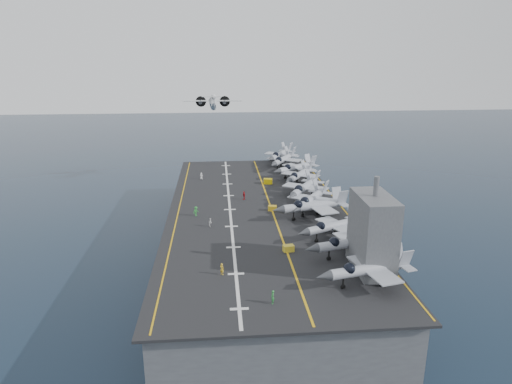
{
  "coord_description": "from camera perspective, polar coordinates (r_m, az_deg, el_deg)",
  "views": [
    {
      "loc": [
        -8.34,
        -93.08,
        42.91
      ],
      "look_at": [
        0.0,
        4.0,
        13.0
      ],
      "focal_mm": 32.0,
      "sensor_mm": 36.0,
      "label": 1
    }
  ],
  "objects": [
    {
      "name": "fighter_jet_5",
      "position": [
        105.97,
        6.04,
        0.64
      ],
      "size": [
        17.1,
        18.81,
        5.44
      ],
      "primitive_type": null,
      "color": "gray",
      "rests_on": "flight_deck"
    },
    {
      "name": "fighter_jet_2",
      "position": [
        84.28,
        9.76,
        -4.09
      ],
      "size": [
        16.75,
        14.47,
        4.89
      ],
      "primitive_type": null,
      "color": "#979EA6",
      "rests_on": "flight_deck"
    },
    {
      "name": "fighter_jet_6",
      "position": [
        117.67,
        5.43,
        2.22
      ],
      "size": [
        16.03,
        17.42,
        5.03
      ],
      "primitive_type": null,
      "color": "#9AA4AC",
      "rests_on": "flight_deck"
    },
    {
      "name": "fighter_jet_3",
      "position": [
        93.44,
        7.27,
        -1.61
      ],
      "size": [
        18.43,
        14.61,
        5.62
      ],
      "primitive_type": null,
      "color": "gray",
      "rests_on": "flight_deck"
    },
    {
      "name": "fighter_jet_1",
      "position": [
        77.18,
        11.9,
        -6.12
      ],
      "size": [
        17.01,
        13.43,
        5.2
      ],
      "primitive_type": null,
      "color": "#90969F",
      "rests_on": "flight_deck"
    },
    {
      "name": "fighter_jet_8",
      "position": [
        134.11,
        3.41,
        4.16
      ],
      "size": [
        16.35,
        18.12,
        5.24
      ],
      "primitive_type": null,
      "color": "#9299A0",
      "rests_on": "flight_deck"
    },
    {
      "name": "ground",
      "position": [
        102.83,
        0.19,
        -7.6
      ],
      "size": [
        500.0,
        500.0,
        0.0
      ],
      "primitive_type": "plane",
      "color": "#142135",
      "rests_on": "ground"
    },
    {
      "name": "fighter_jet_9",
      "position": [
        140.63,
        3.02,
        4.77
      ],
      "size": [
        16.35,
        18.12,
        5.24
      ],
      "primitive_type": null,
      "color": "#9299A0",
      "rests_on": "flight_deck"
    },
    {
      "name": "fighter_jet_0",
      "position": [
        68.92,
        13.97,
        -9.22
      ],
      "size": [
        16.76,
        13.09,
        5.16
      ],
      "primitive_type": null,
      "color": "#919BA1",
      "rests_on": "flight_deck"
    },
    {
      "name": "landing_centerline",
      "position": [
        98.61,
        -3.28,
        -2.2
      ],
      "size": [
        0.5,
        90.0,
        0.02
      ],
      "primitive_type": "cube",
      "color": "silver",
      "rests_on": "flight_deck"
    },
    {
      "name": "flight_deck",
      "position": [
        99.01,
        0.2,
        -2.23
      ],
      "size": [
        38.0,
        92.0,
        0.4
      ],
      "primitive_type": "cube",
      "color": "black",
      "rests_on": "hull"
    },
    {
      "name": "tow_cart_a",
      "position": [
        78.45,
        4.08,
        -7.03
      ],
      "size": [
        1.97,
        1.45,
        1.08
      ],
      "primitive_type": null,
      "color": "gold",
      "rests_on": "flight_deck"
    },
    {
      "name": "fighter_jet_4",
      "position": [
        97.73,
        6.89,
        -0.81
      ],
      "size": [
        17.31,
        18.8,
        5.43
      ],
      "primitive_type": null,
      "color": "#98A0A9",
      "rests_on": "flight_deck"
    },
    {
      "name": "crew_5",
      "position": [
        122.66,
        -6.84,
        2.0
      ],
      "size": [
        1.26,
        1.06,
        1.78
      ],
      "primitive_type": "imported",
      "color": "white",
      "rests_on": "flight_deck"
    },
    {
      "name": "foul_line",
      "position": [
        99.24,
        1.92,
        -2.06
      ],
      "size": [
        0.35,
        90.0,
        0.02
      ],
      "primitive_type": "cube",
      "color": "gold",
      "rests_on": "flight_deck"
    },
    {
      "name": "crew_3",
      "position": [
        95.27,
        -7.52,
        -2.39
      ],
      "size": [
        1.45,
        1.42,
        2.03
      ],
      "primitive_type": "imported",
      "color": "#268C33",
      "rests_on": "flight_deck"
    },
    {
      "name": "crew_6",
      "position": [
        63.0,
        2.09,
        -12.99
      ],
      "size": [
        0.8,
        1.18,
        1.93
      ],
      "primitive_type": "imported",
      "color": "#298838",
      "rests_on": "flight_deck"
    },
    {
      "name": "hull",
      "position": [
        100.85,
        0.2,
        -5.02
      ],
      "size": [
        36.0,
        90.0,
        10.0
      ],
      "primitive_type": "cube",
      "color": "#56595E",
      "rests_on": "ground"
    },
    {
      "name": "fighter_jet_7",
      "position": [
        125.11,
        5.08,
        3.16
      ],
      "size": [
        17.86,
        16.55,
        5.16
      ],
      "primitive_type": null,
      "color": "#949DA5",
      "rests_on": "flight_deck"
    },
    {
      "name": "crew_1",
      "position": [
        70.56,
        -4.28,
        -9.57
      ],
      "size": [
        1.34,
        1.29,
        1.87
      ],
      "primitive_type": "imported",
      "color": "yellow",
      "rests_on": "flight_deck"
    },
    {
      "name": "tow_cart_b",
      "position": [
        97.79,
        2.06,
        -2.03
      ],
      "size": [
        1.98,
        1.47,
        1.08
      ],
      "primitive_type": null,
      "color": "gold",
      "rests_on": "flight_deck"
    },
    {
      "name": "crew_2",
      "position": [
        89.27,
        -5.71,
        -3.79
      ],
      "size": [
        0.89,
        1.15,
        1.7
      ],
      "primitive_type": "imported",
      "color": "silver",
      "rests_on": "flight_deck"
    },
    {
      "name": "transport_plane",
      "position": [
        153.59,
        -5.45,
        10.86
      ],
      "size": [
        19.9,
        13.97,
        4.58
      ],
      "primitive_type": null,
      "color": "silver"
    },
    {
      "name": "deck_edge_port",
      "position": [
        98.97,
        -9.66,
        -2.35
      ],
      "size": [
        0.25,
        90.0,
        0.02
      ],
      "primitive_type": "cube",
      "color": "gold",
      "rests_on": "flight_deck"
    },
    {
      "name": "island_superstructure",
      "position": [
        71.76,
        14.44,
        -3.9
      ],
      "size": [
        5.0,
        10.0,
        15.0
      ],
      "primitive_type": null,
      "color": "#56595E",
      "rests_on": "flight_deck"
    },
    {
      "name": "tow_cart_c",
      "position": [
        117.68,
        1.5,
        1.36
      ],
      "size": [
        2.4,
        1.75,
        1.32
      ],
      "primitive_type": null,
      "color": "#C2A505",
      "rests_on": "flight_deck"
    },
    {
      "name": "deck_edge_stbd",
      "position": [
        102.17,
        10.59,
        -1.78
      ],
      "size": [
        0.25,
        90.0,
        0.02
      ],
      "primitive_type": "cube",
      "color": "gold",
      "rests_on": "flight_deck"
    },
    {
      "name": "crew_4",
      "position": [
        104.94,
        -1.51,
        -0.43
      ],
      "size": [
        1.07,
        1.34,
        1.96
      ],
      "primitive_type": "imported",
      "color": "#B20C12",
      "rests_on": "flight_deck"
    }
  ]
}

